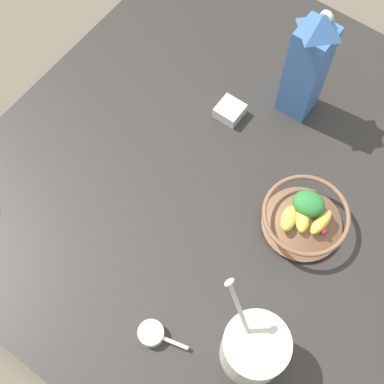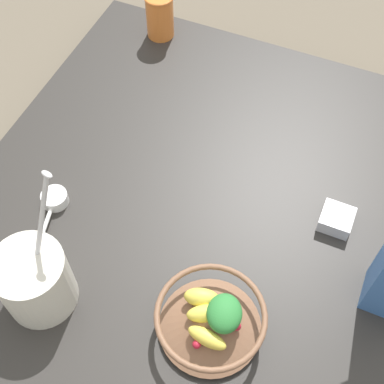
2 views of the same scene
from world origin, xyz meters
name	(u,v)px [view 1 (image 1 of 2)]	position (x,y,z in m)	size (l,w,h in m)	color
ground_plane	(243,195)	(0.00, 0.00, 0.00)	(6.00, 6.00, 0.00)	#665B4C
countertop	(244,190)	(0.00, 0.00, 0.02)	(1.14, 1.14, 0.05)	#2D2B28
fruit_bowl	(304,218)	(-0.15, 0.01, 0.09)	(0.18, 0.18, 0.09)	brown
milk_carton	(308,65)	(0.02, -0.25, 0.20)	(0.07, 0.07, 0.30)	#3D6BB2
yogurt_tub	(254,348)	(-0.21, 0.30, 0.12)	(0.16, 0.12, 0.27)	silver
spice_jar	(230,111)	(0.13, -0.13, 0.06)	(0.06, 0.06, 0.03)	silver
measuring_scoop	(152,334)	(-0.04, 0.38, 0.06)	(0.10, 0.05, 0.02)	white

